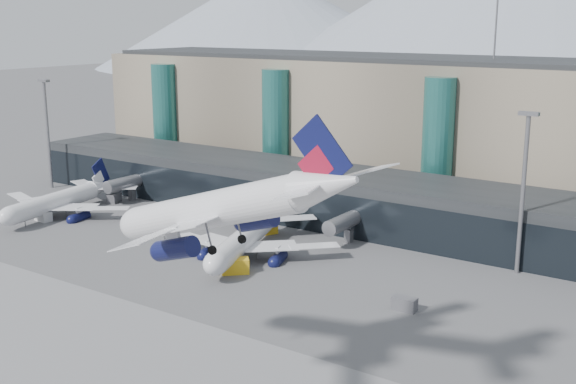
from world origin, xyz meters
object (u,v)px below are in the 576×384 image
object	(u,v)px
lightmast_left	(47,127)
lightmast_mid	(523,184)
veh_a	(43,216)
veh_c	(404,304)
jet_parked_left	(65,194)
veh_f	(114,198)
hero_jet	(233,199)
jet_parked_mid	(248,230)
veh_h	(235,266)
veh_b	(269,229)

from	to	relation	value
lightmast_left	lightmast_mid	world-z (taller)	same
veh_a	veh_c	size ratio (longest dim) A/B	1.07
jet_parked_left	veh_f	xyz separation A→B (m)	(1.56, 11.85, -3.05)
lightmast_mid	jet_parked_left	world-z (taller)	lightmast_mid
veh_f	hero_jet	bearing A→B (deg)	-145.47
jet_parked_mid	veh_f	xyz separation A→B (m)	(-45.63, 11.34, -3.10)
jet_parked_mid	veh_a	xyz separation A→B (m)	(-45.98, -7.08, -3.09)
lightmast_left	veh_h	world-z (taller)	lightmast_left
jet_parked_left	lightmast_left	bearing A→B (deg)	49.09
lightmast_mid	jet_parked_left	xyz separation A→B (m)	(-88.49, -16.31, -10.36)
veh_f	jet_parked_left	bearing A→B (deg)	151.70
jet_parked_left	veh_f	bearing A→B (deg)	-16.66
veh_a	veh_b	size ratio (longest dim) A/B	1.23
veh_f	veh_a	bearing A→B (deg)	158.09
hero_jet	veh_h	bearing A→B (deg)	130.89
jet_parked_mid	veh_f	distance (m)	47.12
jet_parked_mid	veh_b	distance (m)	12.07
veh_f	lightmast_left	bearing A→B (deg)	65.58
veh_f	veh_b	bearing A→B (deg)	-111.21
jet_parked_left	jet_parked_mid	world-z (taller)	jet_parked_mid
veh_f	veh_h	distance (m)	54.24
veh_a	veh_f	xyz separation A→B (m)	(0.35, 18.42, -0.01)
veh_b	veh_f	xyz separation A→B (m)	(-42.01, 0.29, 0.16)
lightmast_mid	veh_c	bearing A→B (deg)	-109.08
hero_jet	veh_h	world-z (taller)	hero_jet
hero_jet	lightmast_left	bearing A→B (deg)	153.77
jet_parked_mid	veh_h	size ratio (longest dim) A/B	7.87
jet_parked_mid	lightmast_left	bearing A→B (deg)	61.38
veh_a	veh_h	xyz separation A→B (m)	(50.48, -2.32, 0.17)
veh_c	jet_parked_mid	bearing A→B (deg)	164.08
jet_parked_left	veh_h	bearing A→B (deg)	-108.93
lightmast_left	veh_f	distance (m)	26.72
jet_parked_mid	veh_c	world-z (taller)	jet_parked_mid
jet_parked_left	veh_h	world-z (taller)	jet_parked_left
lightmast_left	jet_parked_mid	bearing A→B (deg)	-10.55
lightmast_mid	jet_parked_left	bearing A→B (deg)	-169.56
lightmast_mid	hero_jet	world-z (taller)	hero_jet
lightmast_left	hero_jet	bearing A→B (deg)	-28.52
jet_parked_left	veh_c	world-z (taller)	jet_parked_left
veh_h	lightmast_mid	bearing A→B (deg)	-8.30
jet_parked_mid	veh_b	size ratio (longest dim) A/B	11.53
lightmast_left	veh_f	size ratio (longest dim) A/B	7.11
jet_parked_left	veh_a	size ratio (longest dim) A/B	9.20
hero_jet	veh_b	distance (m)	64.69
lightmast_left	veh_h	bearing A→B (deg)	-16.87
veh_c	veh_h	bearing A→B (deg)	-179.53
veh_c	veh_f	bearing A→B (deg)	163.88
hero_jet	jet_parked_mid	world-z (taller)	hero_jet
lightmast_mid	veh_b	xyz separation A→B (m)	(-44.92, -4.75, -13.57)
hero_jet	veh_a	xyz separation A→B (m)	(-75.28, 33.39, -21.02)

